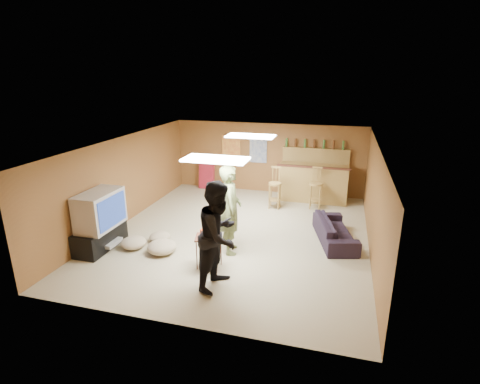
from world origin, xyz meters
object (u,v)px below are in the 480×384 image
(person_olive, at_px, (231,210))
(person_black, at_px, (219,235))
(sofa, at_px, (335,230))
(tray_table, at_px, (209,252))
(bar_counter, at_px, (313,183))
(tv_body, at_px, (100,210))

(person_olive, distance_m, person_black, 1.36)
(sofa, bearing_deg, tray_table, 113.91)
(bar_counter, height_order, tray_table, bar_counter)
(sofa, bearing_deg, person_black, 126.67)
(person_black, bearing_deg, tv_body, 86.82)
(sofa, relative_size, tray_table, 2.71)
(bar_counter, bearing_deg, tray_table, -109.28)
(person_olive, height_order, sofa, person_olive)
(bar_counter, relative_size, person_black, 1.01)
(tv_body, relative_size, person_black, 0.56)
(tray_table, bearing_deg, person_black, -53.92)
(bar_counter, distance_m, person_black, 5.34)
(tv_body, height_order, person_black, person_black)
(person_olive, bearing_deg, person_black, 170.90)
(tv_body, distance_m, person_black, 3.03)
(bar_counter, height_order, person_olive, person_olive)
(tv_body, height_order, person_olive, person_olive)
(person_black, bearing_deg, bar_counter, -2.22)
(person_olive, bearing_deg, tray_table, 147.40)
(tv_body, relative_size, bar_counter, 0.55)
(person_olive, height_order, person_black, person_black)
(sofa, bearing_deg, tv_body, 94.51)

